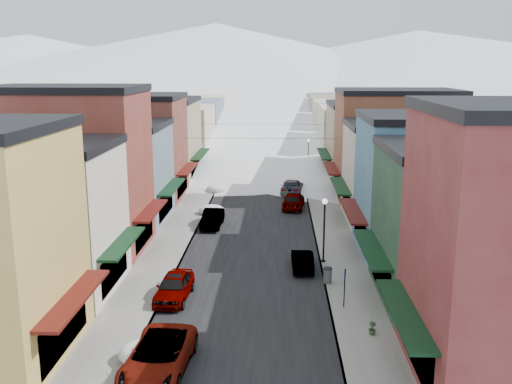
# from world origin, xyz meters

# --- Properties ---
(road) EXTENTS (10.00, 160.00, 0.01)m
(road) POSITION_xyz_m (0.00, 60.00, 0.01)
(road) COLOR black
(road) RESTS_ON ground
(sidewalk_left) EXTENTS (3.20, 160.00, 0.15)m
(sidewalk_left) POSITION_xyz_m (-6.60, 60.00, 0.07)
(sidewalk_left) COLOR gray
(sidewalk_left) RESTS_ON ground
(sidewalk_right) EXTENTS (3.20, 160.00, 0.15)m
(sidewalk_right) POSITION_xyz_m (6.60, 60.00, 0.07)
(sidewalk_right) COLOR gray
(sidewalk_right) RESTS_ON ground
(curb_left) EXTENTS (0.10, 160.00, 0.15)m
(curb_left) POSITION_xyz_m (-5.05, 60.00, 0.07)
(curb_left) COLOR slate
(curb_left) RESTS_ON ground
(curb_right) EXTENTS (0.10, 160.00, 0.15)m
(curb_right) POSITION_xyz_m (5.05, 60.00, 0.07)
(curb_right) COLOR slate
(curb_right) RESTS_ON ground
(bldg_l_cream) EXTENTS (11.30, 8.20, 9.50)m
(bldg_l_cream) POSITION_xyz_m (-13.19, 12.50, 4.76)
(bldg_l_cream) COLOR beige
(bldg_l_cream) RESTS_ON ground
(bldg_l_brick_near) EXTENTS (12.30, 8.20, 12.50)m
(bldg_l_brick_near) POSITION_xyz_m (-13.69, 20.50, 6.26)
(bldg_l_brick_near) COLOR maroon
(bldg_l_brick_near) RESTS_ON ground
(bldg_l_grayblue) EXTENTS (11.30, 9.20, 9.00)m
(bldg_l_grayblue) POSITION_xyz_m (-13.19, 29.00, 4.51)
(bldg_l_grayblue) COLOR slate
(bldg_l_grayblue) RESTS_ON ground
(bldg_l_brick_far) EXTENTS (13.30, 9.20, 11.00)m
(bldg_l_brick_far) POSITION_xyz_m (-14.19, 38.00, 5.51)
(bldg_l_brick_far) COLOR brown
(bldg_l_brick_far) RESTS_ON ground
(bldg_l_tan) EXTENTS (11.30, 11.20, 10.00)m
(bldg_l_tan) POSITION_xyz_m (-13.19, 48.00, 5.01)
(bldg_l_tan) COLOR tan
(bldg_l_tan) RESTS_ON ground
(bldg_r_green) EXTENTS (11.30, 9.20, 9.50)m
(bldg_r_green) POSITION_xyz_m (13.19, 12.00, 4.76)
(bldg_r_green) COLOR #1C3B27
(bldg_r_green) RESTS_ON ground
(bldg_r_blue) EXTENTS (11.30, 9.20, 10.50)m
(bldg_r_blue) POSITION_xyz_m (13.19, 21.00, 5.26)
(bldg_r_blue) COLOR teal
(bldg_r_blue) RESTS_ON ground
(bldg_r_cream) EXTENTS (12.30, 9.20, 9.00)m
(bldg_r_cream) POSITION_xyz_m (13.69, 30.00, 4.51)
(bldg_r_cream) COLOR beige
(bldg_r_cream) RESTS_ON ground
(bldg_r_brick_far) EXTENTS (13.30, 9.20, 11.50)m
(bldg_r_brick_far) POSITION_xyz_m (14.19, 39.00, 5.76)
(bldg_r_brick_far) COLOR brown
(bldg_r_brick_far) RESTS_ON ground
(bldg_r_tan) EXTENTS (11.30, 11.20, 9.50)m
(bldg_r_tan) POSITION_xyz_m (13.19, 49.00, 4.76)
(bldg_r_tan) COLOR #8E765D
(bldg_r_tan) RESTS_ON ground
(distant_blocks) EXTENTS (34.00, 55.00, 8.00)m
(distant_blocks) POSITION_xyz_m (0.00, 83.00, 4.00)
(distant_blocks) COLOR gray
(distant_blocks) RESTS_ON ground
(mountain_ridge) EXTENTS (670.00, 340.00, 34.00)m
(mountain_ridge) POSITION_xyz_m (-19.47, 277.18, 14.36)
(mountain_ridge) COLOR silver
(mountain_ridge) RESTS_ON ground
(overhead_cables) EXTENTS (16.40, 15.04, 0.04)m
(overhead_cables) POSITION_xyz_m (0.00, 47.50, 6.20)
(overhead_cables) COLOR black
(overhead_cables) RESTS_ON ground
(car_white_suv) EXTENTS (3.07, 6.05, 1.64)m
(car_white_suv) POSITION_xyz_m (-3.50, 3.00, 0.82)
(car_white_suv) COLOR white
(car_white_suv) RESTS_ON ground
(car_silver_sedan) EXTENTS (2.13, 4.75, 1.59)m
(car_silver_sedan) POSITION_xyz_m (-4.30, 11.50, 0.79)
(car_silver_sedan) COLOR #A9ACB2
(car_silver_sedan) RESTS_ON ground
(car_dark_hatch) EXTENTS (1.75, 4.64, 1.51)m
(car_dark_hatch) POSITION_xyz_m (-3.79, 27.31, 0.76)
(car_dark_hatch) COLOR black
(car_dark_hatch) RESTS_ON ground
(car_silver_wagon) EXTENTS (2.55, 5.75, 1.64)m
(car_silver_wagon) POSITION_xyz_m (-4.30, 51.50, 0.82)
(car_silver_wagon) COLOR #ABAFB3
(car_silver_wagon) RESTS_ON ground
(car_green_sedan) EXTENTS (1.51, 4.10, 1.34)m
(car_green_sedan) POSITION_xyz_m (3.69, 16.98, 0.67)
(car_green_sedan) COLOR black
(car_green_sedan) RESTS_ON ground
(car_gray_suv) EXTENTS (2.54, 5.16, 1.69)m
(car_gray_suv) POSITION_xyz_m (3.50, 34.20, 0.85)
(car_gray_suv) COLOR #9CA0A4
(car_gray_suv) RESTS_ON ground
(car_black_sedan) EXTENTS (2.87, 5.64, 1.57)m
(car_black_sedan) POSITION_xyz_m (3.50, 40.87, 0.78)
(car_black_sedan) COLOR black
(car_black_sedan) RESTS_ON ground
(car_lane_silver) EXTENTS (2.01, 4.32, 1.43)m
(car_lane_silver) POSITION_xyz_m (-0.60, 60.26, 0.72)
(car_lane_silver) COLOR #ACB0B5
(car_lane_silver) RESTS_ON ground
(car_lane_white) EXTENTS (2.84, 5.10, 1.35)m
(car_lane_white) POSITION_xyz_m (0.60, 75.96, 0.67)
(car_lane_white) COLOR white
(car_lane_white) RESTS_ON ground
(parking_sign) EXTENTS (0.13, 0.31, 2.37)m
(parking_sign) POSITION_xyz_m (5.85, 10.34, 1.53)
(parking_sign) COLOR black
(parking_sign) RESTS_ON sidewalk_right
(trash_can) EXTENTS (0.60, 0.60, 1.02)m
(trash_can) POSITION_xyz_m (5.20, 14.10, 0.67)
(trash_can) COLOR slate
(trash_can) RESTS_ON sidewalk_right
(streetlamp_near) EXTENTS (0.39, 0.39, 4.64)m
(streetlamp_near) POSITION_xyz_m (5.25, 18.19, 3.07)
(streetlamp_near) COLOR black
(streetlamp_near) RESTS_ON sidewalk_right
(streetlamp_far) EXTENTS (0.34, 0.34, 4.08)m
(streetlamp_far) POSITION_xyz_m (5.96, 55.00, 2.72)
(streetlamp_far) COLOR black
(streetlamp_far) RESTS_ON sidewalk_right
(planter_far) EXTENTS (0.44, 0.44, 0.69)m
(planter_far) POSITION_xyz_m (6.94, 6.95, 0.49)
(planter_far) COLOR #2C4E24
(planter_far) RESTS_ON sidewalk_right
(snow_pile_near) EXTENTS (2.57, 2.78, 1.09)m
(snow_pile_near) POSITION_xyz_m (-4.28, 3.89, 0.52)
(snow_pile_near) COLOR white
(snow_pile_near) RESTS_ON ground
(snow_pile_mid) EXTENTS (2.42, 2.69, 1.02)m
(snow_pile_mid) POSITION_xyz_m (-4.28, 31.26, 0.49)
(snow_pile_mid) COLOR white
(snow_pile_mid) RESTS_ON ground
(snow_pile_far) EXTENTS (2.19, 2.55, 0.93)m
(snow_pile_far) POSITION_xyz_m (-4.88, 40.91, 0.44)
(snow_pile_far) COLOR white
(snow_pile_far) RESTS_ON ground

